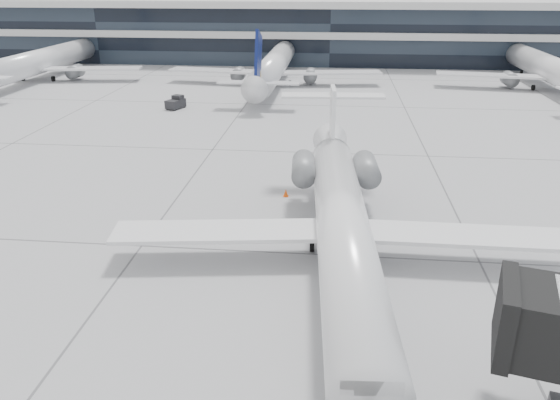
# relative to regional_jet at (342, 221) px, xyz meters

# --- Properties ---
(ground) EXTENTS (220.00, 220.00, 0.00)m
(ground) POSITION_rel_regional_jet_xyz_m (-2.04, 0.76, -2.57)
(ground) COLOR #9C9C9F
(ground) RESTS_ON ground
(terminal) EXTENTS (170.00, 22.00, 10.00)m
(terminal) POSITION_rel_regional_jet_xyz_m (-2.04, 82.76, 2.43)
(terminal) COLOR black
(terminal) RESTS_ON ground
(bg_jet_left) EXTENTS (32.00, 40.00, 9.60)m
(bg_jet_left) POSITION_rel_regional_jet_xyz_m (-47.04, 55.76, -2.57)
(bg_jet_left) COLOR silver
(bg_jet_left) RESTS_ON ground
(bg_jet_center) EXTENTS (32.00, 40.00, 9.60)m
(bg_jet_center) POSITION_rel_regional_jet_xyz_m (-10.04, 55.76, -2.57)
(bg_jet_center) COLOR silver
(bg_jet_center) RESTS_ON ground
(bg_jet_right) EXTENTS (32.00, 40.00, 9.60)m
(bg_jet_right) POSITION_rel_regional_jet_xyz_m (29.96, 55.76, -2.57)
(bg_jet_right) COLOR silver
(bg_jet_right) RESTS_ON ground
(regional_jet) EXTENTS (26.06, 32.55, 7.51)m
(regional_jet) POSITION_rel_regional_jet_xyz_m (0.00, 0.00, 0.00)
(regional_jet) COLOR silver
(regional_jet) RESTS_ON ground
(traffic_cone) EXTENTS (0.51, 0.51, 0.58)m
(traffic_cone) POSITION_rel_regional_jet_xyz_m (-4.05, 9.70, -2.29)
(traffic_cone) COLOR #E44C0C
(traffic_cone) RESTS_ON ground
(far_tug) EXTENTS (2.25, 2.83, 1.57)m
(far_tug) POSITION_rel_regional_jet_xyz_m (-20.27, 37.31, -1.86)
(far_tug) COLOR black
(far_tug) RESTS_ON ground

